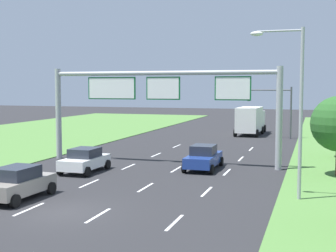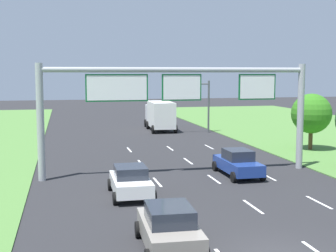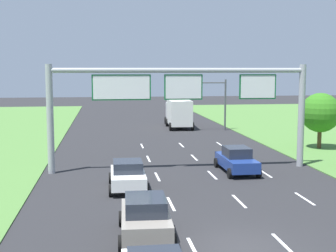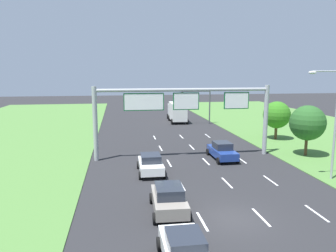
{
  "view_description": "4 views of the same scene",
  "coord_description": "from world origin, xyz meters",
  "px_view_note": "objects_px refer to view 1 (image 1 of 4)",
  "views": [
    {
      "loc": [
        10.71,
        -18.19,
        5.64
      ],
      "look_at": [
        0.92,
        12.79,
        2.88
      ],
      "focal_mm": 50.0,
      "sensor_mm": 36.0,
      "label": 1
    },
    {
      "loc": [
        -7.04,
        -14.49,
        6.4
      ],
      "look_at": [
        -1.28,
        11.24,
        3.41
      ],
      "focal_mm": 50.0,
      "sensor_mm": 36.0,
      "label": 2
    },
    {
      "loc": [
        -4.94,
        -16.4,
        6.63
      ],
      "look_at": [
        -0.82,
        13.92,
        2.95
      ],
      "focal_mm": 50.0,
      "sensor_mm": 36.0,
      "label": 3
    },
    {
      "loc": [
        -6.29,
        -16.77,
        8.33
      ],
      "look_at": [
        -1.4,
        14.91,
        2.97
      ],
      "focal_mm": 35.0,
      "sensor_mm": 36.0,
      "label": 4
    }
  ],
  "objects_px": {
    "car_far_ahead": "(204,157)",
    "sign_gantry": "(160,96)",
    "car_lead_silver": "(85,160)",
    "car_mid_lane": "(18,183)",
    "box_truck": "(251,120)",
    "traffic_light_mast": "(273,103)",
    "street_lamp": "(293,98)"
  },
  "relations": [
    {
      "from": "car_mid_lane",
      "to": "car_far_ahead",
      "type": "bearing_deg",
      "value": 60.38
    },
    {
      "from": "street_lamp",
      "to": "car_far_ahead",
      "type": "bearing_deg",
      "value": 130.82
    },
    {
      "from": "sign_gantry",
      "to": "car_far_ahead",
      "type": "bearing_deg",
      "value": -19.81
    },
    {
      "from": "traffic_light_mast",
      "to": "sign_gantry",
      "type": "bearing_deg",
      "value": -107.79
    },
    {
      "from": "car_lead_silver",
      "to": "traffic_light_mast",
      "type": "bearing_deg",
      "value": 68.32
    },
    {
      "from": "sign_gantry",
      "to": "traffic_light_mast",
      "type": "distance_m",
      "value": 20.64
    },
    {
      "from": "car_mid_lane",
      "to": "street_lamp",
      "type": "xyz_separation_m",
      "value": [
        13.07,
        4.01,
        4.24
      ]
    },
    {
      "from": "box_truck",
      "to": "traffic_light_mast",
      "type": "height_order",
      "value": "traffic_light_mast"
    },
    {
      "from": "sign_gantry",
      "to": "traffic_light_mast",
      "type": "xyz_separation_m",
      "value": [
        6.3,
        19.62,
        -1.08
      ]
    },
    {
      "from": "box_truck",
      "to": "traffic_light_mast",
      "type": "xyz_separation_m",
      "value": [
        2.76,
        -3.28,
        2.12
      ]
    },
    {
      "from": "sign_gantry",
      "to": "street_lamp",
      "type": "height_order",
      "value": "street_lamp"
    },
    {
      "from": "car_lead_silver",
      "to": "car_mid_lane",
      "type": "xyz_separation_m",
      "value": [
        0.31,
        -7.73,
        0.03
      ]
    },
    {
      "from": "car_lead_silver",
      "to": "car_far_ahead",
      "type": "height_order",
      "value": "car_far_ahead"
    },
    {
      "from": "car_mid_lane",
      "to": "street_lamp",
      "type": "relative_size",
      "value": 0.48
    },
    {
      "from": "traffic_light_mast",
      "to": "car_far_ahead",
      "type": "bearing_deg",
      "value": -97.51
    },
    {
      "from": "car_far_ahead",
      "to": "sign_gantry",
      "type": "bearing_deg",
      "value": 159.72
    },
    {
      "from": "car_mid_lane",
      "to": "traffic_light_mast",
      "type": "height_order",
      "value": "traffic_light_mast"
    },
    {
      "from": "car_far_ahead",
      "to": "box_truck",
      "type": "height_order",
      "value": "box_truck"
    },
    {
      "from": "car_mid_lane",
      "to": "car_far_ahead",
      "type": "xyz_separation_m",
      "value": [
        6.92,
        11.13,
        -0.02
      ]
    },
    {
      "from": "car_mid_lane",
      "to": "sign_gantry",
      "type": "distance_m",
      "value": 13.5
    },
    {
      "from": "street_lamp",
      "to": "sign_gantry",
      "type": "bearing_deg",
      "value": 139.1
    },
    {
      "from": "traffic_light_mast",
      "to": "street_lamp",
      "type": "bearing_deg",
      "value": -83.09
    },
    {
      "from": "car_lead_silver",
      "to": "sign_gantry",
      "type": "height_order",
      "value": "sign_gantry"
    },
    {
      "from": "car_far_ahead",
      "to": "car_mid_lane",
      "type": "bearing_deg",
      "value": -122.36
    },
    {
      "from": "car_lead_silver",
      "to": "street_lamp",
      "type": "xyz_separation_m",
      "value": [
        13.38,
        -3.72,
        4.28
      ]
    },
    {
      "from": "car_far_ahead",
      "to": "traffic_light_mast",
      "type": "bearing_deg",
      "value": 82.02
    },
    {
      "from": "traffic_light_mast",
      "to": "car_lead_silver",
      "type": "bearing_deg",
      "value": -112.35
    },
    {
      "from": "car_far_ahead",
      "to": "traffic_light_mast",
      "type": "distance_m",
      "value": 21.3
    },
    {
      "from": "car_mid_lane",
      "to": "car_lead_silver",
      "type": "bearing_deg",
      "value": 94.58
    },
    {
      "from": "box_truck",
      "to": "car_far_ahead",
      "type": "bearing_deg",
      "value": -87.85
    },
    {
      "from": "car_far_ahead",
      "to": "box_truck",
      "type": "xyz_separation_m",
      "value": [
        -0.01,
        24.18,
        0.93
      ]
    },
    {
      "from": "car_mid_lane",
      "to": "box_truck",
      "type": "distance_m",
      "value": 35.99
    }
  ]
}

